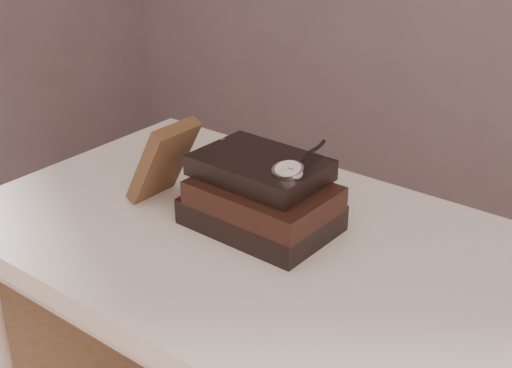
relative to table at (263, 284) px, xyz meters
The scene contains 5 objects.
table is the anchor object (origin of this frame).
book_stack 0.15m from the table, 134.32° to the left, with size 0.24×0.17×0.12m.
journal 0.27m from the table, behind, with size 0.02×0.10×0.16m, color #3C2717.
pocket_watch 0.22m from the table, 20.56° to the left, with size 0.05×0.15×0.02m.
eyeglasses 0.22m from the table, 135.09° to the left, with size 0.10×0.12×0.05m.
Camera 1 is at (0.58, -0.41, 1.31)m, focal length 48.04 mm.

